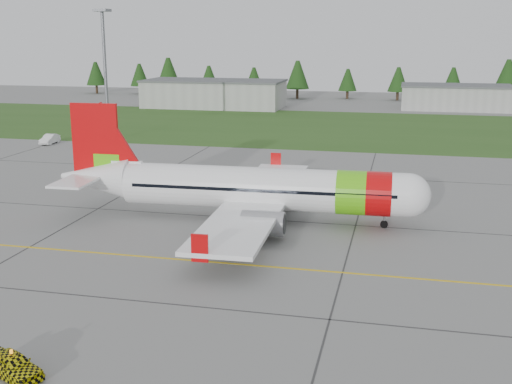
# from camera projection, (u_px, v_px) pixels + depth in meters

# --- Properties ---
(ground) EXTENTS (320.00, 320.00, 0.00)m
(ground) POSITION_uv_depth(u_px,v_px,m) (171.00, 304.00, 40.39)
(ground) COLOR gray
(ground) RESTS_ON ground
(aircraft) EXTENTS (34.39, 31.60, 10.42)m
(aircraft) POSITION_uv_depth(u_px,v_px,m) (254.00, 189.00, 57.95)
(aircraft) COLOR white
(aircraft) RESTS_ON ground
(follow_me_car) EXTENTS (1.76, 1.88, 3.71)m
(follow_me_car) POSITION_uv_depth(u_px,v_px,m) (10.00, 342.00, 31.40)
(follow_me_car) COLOR yellow
(follow_me_car) RESTS_ON ground
(service_van) EXTENTS (1.69, 1.61, 4.50)m
(service_van) POSITION_uv_depth(u_px,v_px,m) (49.00, 129.00, 99.63)
(service_van) COLOR white
(service_van) RESTS_ON ground
(grass_strip) EXTENTS (320.00, 50.00, 0.03)m
(grass_strip) POSITION_uv_depth(u_px,v_px,m) (327.00, 127.00, 117.99)
(grass_strip) COLOR #30561E
(grass_strip) RESTS_ON ground
(taxi_guideline) EXTENTS (120.00, 0.25, 0.02)m
(taxi_guideline) POSITION_uv_depth(u_px,v_px,m) (209.00, 262.00, 47.96)
(taxi_guideline) COLOR gold
(taxi_guideline) RESTS_ON ground
(hangar_west) EXTENTS (32.00, 14.00, 6.00)m
(hangar_west) POSITION_uv_depth(u_px,v_px,m) (214.00, 94.00, 150.34)
(hangar_west) COLOR #A8A8A3
(hangar_west) RESTS_ON ground
(hangar_east) EXTENTS (24.00, 12.00, 5.20)m
(hangar_east) POSITION_uv_depth(u_px,v_px,m) (456.00, 98.00, 145.98)
(hangar_east) COLOR #A8A8A3
(hangar_east) RESTS_ON ground
(floodlight_mast) EXTENTS (0.50, 0.50, 20.00)m
(floodlight_mast) POSITION_uv_depth(u_px,v_px,m) (106.00, 78.00, 99.90)
(floodlight_mast) COLOR slate
(floodlight_mast) RESTS_ON ground
(treeline) EXTENTS (160.00, 8.00, 10.00)m
(treeline) POSITION_uv_depth(u_px,v_px,m) (353.00, 80.00, 169.80)
(treeline) COLOR #1C3F14
(treeline) RESTS_ON ground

